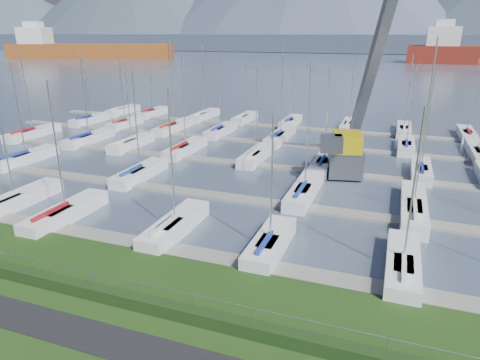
% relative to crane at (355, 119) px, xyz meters
% --- Properties ---
extents(path, '(160.00, 2.00, 0.04)m').
position_rel_crane_xyz_m(path, '(-6.56, -29.59, -5.32)').
color(path, black).
rests_on(path, grass).
extents(water, '(800.00, 540.00, 0.20)m').
position_rel_crane_xyz_m(water, '(-6.56, 233.41, -5.73)').
color(water, '#475468').
extents(hedge, '(80.00, 0.70, 0.70)m').
position_rel_crane_xyz_m(hedge, '(-6.56, -26.99, -4.98)').
color(hedge, '#1B3413').
rests_on(hedge, grass).
extents(fence, '(80.00, 0.04, 0.04)m').
position_rel_crane_xyz_m(fence, '(-6.56, -26.59, -4.13)').
color(fence, gray).
rests_on(fence, grass).
extents(foothill, '(900.00, 80.00, 12.00)m').
position_rel_crane_xyz_m(foothill, '(-6.56, 303.41, 0.67)').
color(foothill, '#414B5F').
rests_on(foothill, water).
extents(docks, '(90.00, 41.60, 0.25)m').
position_rel_crane_xyz_m(docks, '(-6.56, -0.59, -5.55)').
color(docks, gray).
rests_on(docks, water).
extents(crane, '(6.82, 13.16, 22.35)m').
position_rel_crane_xyz_m(crane, '(0.00, 0.00, 0.00)').
color(crane, slate).
rests_on(crane, water).
extents(cargo_ship_west, '(88.91, 43.91, 21.50)m').
position_rel_crane_xyz_m(cargo_ship_west, '(-161.18, 157.99, -1.67)').
color(cargo_ship_west, brown).
rests_on(cargo_ship_west, water).
extents(sailboat_fleet, '(74.96, 49.45, 13.54)m').
position_rel_crane_xyz_m(sailboat_fleet, '(-7.66, 1.86, 0.09)').
color(sailboat_fleet, white).
rests_on(sailboat_fleet, water).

